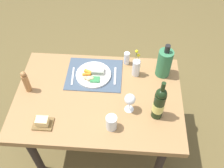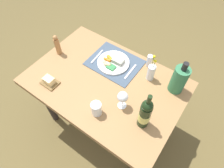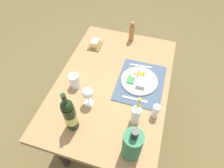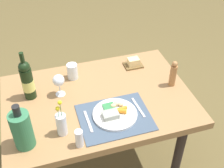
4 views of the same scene
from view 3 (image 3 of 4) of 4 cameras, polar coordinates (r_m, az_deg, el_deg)
ground_plane at (r=2.05m, az=0.18°, el=-12.15°), size 8.00×8.00×0.00m
dining_table at (r=1.51m, az=0.23°, el=-1.50°), size 1.20×0.82×0.73m
placemat at (r=1.44m, az=8.46°, el=0.42°), size 0.42×0.34×0.01m
dinner_plate at (r=1.43m, az=7.97°, el=1.08°), size 0.27×0.27×0.05m
fork at (r=1.34m, az=6.75°, el=-4.48°), size 0.02×0.18×0.00m
knife at (r=1.55m, az=8.53°, el=5.30°), size 0.03×0.18×0.00m
butter_dish at (r=1.70m, az=-5.06°, el=11.72°), size 0.13×0.10×0.06m
wine_glass at (r=1.24m, az=-7.32°, el=-2.79°), size 0.08×0.08×0.16m
pepper_mill at (r=1.73m, az=5.88°, el=15.19°), size 0.04×0.04×0.19m
salt_shaker at (r=1.26m, az=12.79°, el=-7.86°), size 0.04×0.04×0.11m
water_tumbler at (r=1.40m, az=-11.01°, el=0.74°), size 0.07×0.07×0.11m
wine_bottle at (r=1.15m, az=-12.40°, el=-8.95°), size 0.08×0.08×0.34m
cooler_bottle at (r=1.08m, az=6.02°, el=-17.47°), size 0.11×0.11×0.29m
flower_vase at (r=1.20m, az=7.09°, el=-9.05°), size 0.06×0.06×0.25m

